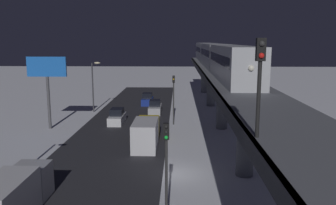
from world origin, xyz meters
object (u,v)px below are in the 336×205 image
(rail_signal, at_px, (260,71))
(commercial_billboard, at_px, (47,74))
(sedan_white, at_px, (117,117))
(traffic_light_near, at_px, (166,162))
(sedan_blue, at_px, (147,100))
(sedan_silver, at_px, (155,108))
(traffic_light_mid, at_px, (174,93))
(delivery_van, at_px, (13,197))
(subway_train, at_px, (214,55))
(box_truck, at_px, (146,133))

(rail_signal, height_order, commercial_billboard, rail_signal)
(sedan_white, xyz_separation_m, traffic_light_near, (-7.50, 26.55, 3.40))
(sedan_blue, bearing_deg, sedan_white, -101.44)
(sedan_silver, xyz_separation_m, commercial_billboard, (12.44, 9.99, 6.04))
(traffic_light_near, xyz_separation_m, traffic_light_mid, (0.00, -25.98, 0.00))
(delivery_van, distance_m, traffic_light_mid, 26.50)
(rail_signal, bearing_deg, subway_train, -93.11)
(sedan_silver, relative_size, box_truck, 0.64)
(box_truck, bearing_deg, rail_signal, 107.17)
(box_truck, bearing_deg, sedan_blue, -85.17)
(rail_signal, relative_size, box_truck, 0.54)
(delivery_van, xyz_separation_m, commercial_billboard, (5.84, -21.99, 5.48))
(sedan_white, bearing_deg, delivery_van, 85.45)
(sedan_silver, xyz_separation_m, delivery_van, (6.60, 31.98, 0.56))
(sedan_silver, height_order, delivery_van, delivery_van)
(subway_train, relative_size, delivery_van, 7.50)
(box_truck, bearing_deg, delivery_van, 66.06)
(traffic_light_mid, relative_size, commercial_billboard, 0.72)
(sedan_white, relative_size, traffic_light_mid, 0.72)
(subway_train, relative_size, box_truck, 7.50)
(traffic_light_near, bearing_deg, traffic_light_mid, -90.00)
(sedan_white, distance_m, commercial_billboard, 10.38)
(rail_signal, xyz_separation_m, traffic_light_mid, (3.86, -30.51, -5.46))
(subway_train, xyz_separation_m, traffic_light_near, (6.03, 35.35, -4.51))
(delivery_van, relative_size, traffic_light_near, 1.16)
(sedan_silver, xyz_separation_m, traffic_light_mid, (-2.90, 7.40, 3.41))
(subway_train, xyz_separation_m, commercial_billboard, (21.37, 11.96, -1.88))
(traffic_light_mid, bearing_deg, box_truck, 73.75)
(rail_signal, xyz_separation_m, traffic_light_near, (3.86, -4.53, -5.46))
(sedan_blue, bearing_deg, sedan_silver, -75.60)
(box_truck, distance_m, delivery_van, 16.76)
(rail_signal, height_order, sedan_silver, rail_signal)
(traffic_light_mid, bearing_deg, sedan_white, -4.39)
(rail_signal, height_order, sedan_blue, rail_signal)
(sedan_blue, distance_m, sedan_white, 14.12)
(sedan_silver, height_order, box_truck, box_truck)
(delivery_van, relative_size, traffic_light_mid, 1.16)
(traffic_light_mid, bearing_deg, traffic_light_near, 90.00)
(subway_train, relative_size, sedan_blue, 13.46)
(sedan_silver, bearing_deg, box_truck, -89.31)
(traffic_light_near, height_order, commercial_billboard, commercial_billboard)
(sedan_silver, bearing_deg, traffic_light_near, -85.03)
(subway_train, xyz_separation_m, rail_signal, (2.17, 39.88, 0.95))
(delivery_van, height_order, traffic_light_near, traffic_light_near)
(sedan_blue, xyz_separation_m, traffic_light_near, (-4.70, 40.39, 3.40))
(box_truck, xyz_separation_m, commercial_billboard, (12.64, -6.68, 5.48))
(subway_train, relative_size, traffic_light_near, 8.67)
(sedan_silver, height_order, traffic_light_mid, traffic_light_mid)
(traffic_light_mid, height_order, commercial_billboard, commercial_billboard)
(sedan_blue, height_order, box_truck, box_truck)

